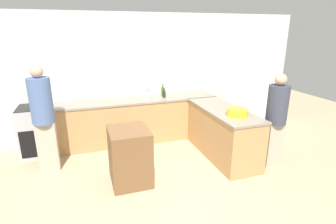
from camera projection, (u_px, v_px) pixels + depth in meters
ground_plane at (169, 189)px, 4.03m from camera, size 14.00×14.00×0.00m
wall_back at (135, 77)px, 5.77m from camera, size 8.00×0.06×2.70m
counter_back at (139, 120)px, 5.71m from camera, size 3.37×0.69×0.94m
counter_peninsula at (222, 132)px, 5.00m from camera, size 0.69×1.82×0.94m
range_oven at (38, 130)px, 5.10m from camera, size 0.66×0.66×0.95m
island_table at (130, 156)px, 4.12m from camera, size 0.61×0.69×0.89m
mixing_bowl at (237, 112)px, 4.47m from camera, size 0.36×0.36×0.12m
olive_oil_bottle at (163, 91)px, 5.80m from camera, size 0.07×0.07×0.26m
dish_soap_bottle at (148, 93)px, 5.80m from camera, size 0.09×0.09×0.18m
vinegar_bottle_clear at (148, 95)px, 5.51m from camera, size 0.09×0.09×0.22m
wine_bottle_dark at (164, 94)px, 5.66m from camera, size 0.07×0.07×0.20m
person_by_range at (43, 116)px, 4.31m from camera, size 0.35×0.35×1.82m
person_at_peninsula at (276, 117)px, 4.52m from camera, size 0.35×0.35×1.66m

